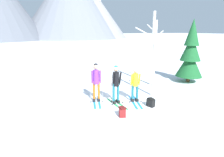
{
  "coord_description": "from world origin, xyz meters",
  "views": [
    {
      "loc": [
        -3.73,
        -7.34,
        3.26
      ],
      "look_at": [
        -0.03,
        0.44,
        1.05
      ],
      "focal_mm": 29.91,
      "sensor_mm": 36.0,
      "label": 1
    }
  ],
  "objects_px": {
    "skier_in_black": "(116,83)",
    "birch_tree_tall": "(154,58)",
    "birch_tree_slender": "(153,49)",
    "pine_tree_near": "(191,54)",
    "backpack_on_snow_front": "(151,102)",
    "backpack_on_snow_beside": "(122,112)",
    "skier_in_yellow": "(135,83)",
    "skier_in_purple": "(96,81)"
  },
  "relations": [
    {
      "from": "skier_in_black",
      "to": "birch_tree_tall",
      "type": "bearing_deg",
      "value": 5.1
    },
    {
      "from": "skier_in_black",
      "to": "birch_tree_slender",
      "type": "relative_size",
      "value": 0.41
    },
    {
      "from": "pine_tree_near",
      "to": "backpack_on_snow_front",
      "type": "relative_size",
      "value": 10.41
    },
    {
      "from": "skier_in_black",
      "to": "pine_tree_near",
      "type": "bearing_deg",
      "value": 12.57
    },
    {
      "from": "skier_in_black",
      "to": "backpack_on_snow_beside",
      "type": "bearing_deg",
      "value": -106.02
    },
    {
      "from": "skier_in_yellow",
      "to": "birch_tree_tall",
      "type": "relative_size",
      "value": 0.45
    },
    {
      "from": "backpack_on_snow_beside",
      "to": "birch_tree_slender",
      "type": "bearing_deg",
      "value": 40.17
    },
    {
      "from": "pine_tree_near",
      "to": "birch_tree_tall",
      "type": "xyz_separation_m",
      "value": [
        -3.76,
        -1.13,
        0.1
      ]
    },
    {
      "from": "skier_in_purple",
      "to": "birch_tree_tall",
      "type": "bearing_deg",
      "value": -8.27
    },
    {
      "from": "pine_tree_near",
      "to": "skier_in_purple",
      "type": "bearing_deg",
      "value": -173.93
    },
    {
      "from": "skier_in_yellow",
      "to": "backpack_on_snow_front",
      "type": "height_order",
      "value": "skier_in_yellow"
    },
    {
      "from": "birch_tree_tall",
      "to": "backpack_on_snow_beside",
      "type": "xyz_separation_m",
      "value": [
        -2.56,
        -1.5,
        -1.74
      ]
    },
    {
      "from": "skier_in_yellow",
      "to": "backpack_on_snow_beside",
      "type": "height_order",
      "value": "skier_in_yellow"
    },
    {
      "from": "backpack_on_snow_front",
      "to": "backpack_on_snow_beside",
      "type": "relative_size",
      "value": 1.0
    },
    {
      "from": "skier_in_yellow",
      "to": "skier_in_black",
      "type": "bearing_deg",
      "value": 171.23
    },
    {
      "from": "birch_tree_slender",
      "to": "backpack_on_snow_front",
      "type": "distance_m",
      "value": 4.08
    },
    {
      "from": "backpack_on_snow_beside",
      "to": "birch_tree_tall",
      "type": "bearing_deg",
      "value": 30.4
    },
    {
      "from": "skier_in_purple",
      "to": "pine_tree_near",
      "type": "distance_m",
      "value": 6.75
    },
    {
      "from": "skier_in_black",
      "to": "pine_tree_near",
      "type": "distance_m",
      "value": 6.15
    },
    {
      "from": "pine_tree_near",
      "to": "backpack_on_snow_beside",
      "type": "bearing_deg",
      "value": -157.39
    },
    {
      "from": "skier_in_yellow",
      "to": "pine_tree_near",
      "type": "bearing_deg",
      "value": 16.29
    },
    {
      "from": "birch_tree_tall",
      "to": "backpack_on_snow_front",
      "type": "relative_size",
      "value": 9.78
    },
    {
      "from": "skier_in_purple",
      "to": "skier_in_black",
      "type": "relative_size",
      "value": 1.03
    },
    {
      "from": "skier_in_yellow",
      "to": "birch_tree_tall",
      "type": "distance_m",
      "value": 1.66
    },
    {
      "from": "skier_in_black",
      "to": "backpack_on_snow_front",
      "type": "xyz_separation_m",
      "value": [
        1.23,
        -0.99,
        -0.8
      ]
    },
    {
      "from": "birch_tree_slender",
      "to": "pine_tree_near",
      "type": "bearing_deg",
      "value": -11.31
    },
    {
      "from": "skier_in_black",
      "to": "backpack_on_snow_beside",
      "type": "height_order",
      "value": "skier_in_black"
    },
    {
      "from": "birch_tree_tall",
      "to": "birch_tree_slender",
      "type": "bearing_deg",
      "value": 54.57
    },
    {
      "from": "skier_in_purple",
      "to": "skier_in_black",
      "type": "height_order",
      "value": "skier_in_purple"
    },
    {
      "from": "skier_in_purple",
      "to": "backpack_on_snow_front",
      "type": "distance_m",
      "value": 2.66
    },
    {
      "from": "skier_in_yellow",
      "to": "birch_tree_slender",
      "type": "bearing_deg",
      "value": 39.2
    },
    {
      "from": "birch_tree_tall",
      "to": "backpack_on_snow_beside",
      "type": "bearing_deg",
      "value": -149.6
    },
    {
      "from": "pine_tree_near",
      "to": "backpack_on_snow_beside",
      "type": "distance_m",
      "value": 7.04
    },
    {
      "from": "pine_tree_near",
      "to": "backpack_on_snow_beside",
      "type": "relative_size",
      "value": 10.39
    },
    {
      "from": "skier_in_black",
      "to": "pine_tree_near",
      "type": "relative_size",
      "value": 0.45
    },
    {
      "from": "birch_tree_tall",
      "to": "skier_in_yellow",
      "type": "bearing_deg",
      "value": -165.05
    },
    {
      "from": "birch_tree_tall",
      "to": "backpack_on_snow_beside",
      "type": "distance_m",
      "value": 3.44
    },
    {
      "from": "skier_in_yellow",
      "to": "birch_tree_tall",
      "type": "bearing_deg",
      "value": 14.95
    },
    {
      "from": "birch_tree_slender",
      "to": "backpack_on_snow_front",
      "type": "relative_size",
      "value": 11.35
    },
    {
      "from": "skier_in_black",
      "to": "birch_tree_tall",
      "type": "relative_size",
      "value": 0.47
    },
    {
      "from": "skier_in_yellow",
      "to": "birch_tree_slender",
      "type": "xyz_separation_m",
      "value": [
        2.44,
        1.99,
        1.31
      ]
    },
    {
      "from": "skier_in_purple",
      "to": "birch_tree_slender",
      "type": "relative_size",
      "value": 0.42
    }
  ]
}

